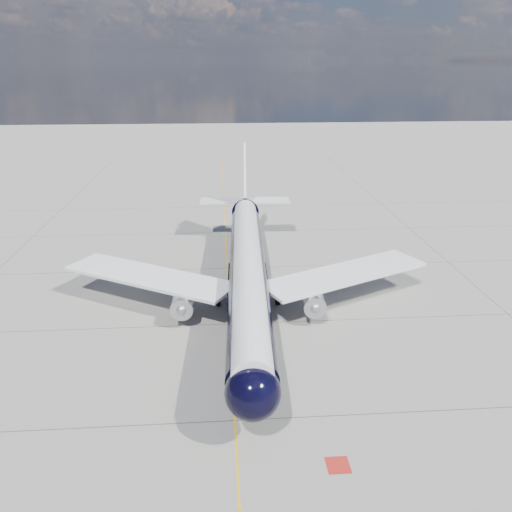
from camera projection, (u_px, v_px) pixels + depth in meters
name	position (u px, v px, depth m)	size (l,w,h in m)	color
ground	(227.00, 255.00, 70.40)	(320.00, 320.00, 0.00)	gray
taxiway_centerline	(227.00, 268.00, 65.75)	(0.16, 160.00, 0.01)	#E7A40C
red_marking	(338.00, 465.00, 33.71)	(1.60, 1.60, 0.01)	maroon
main_airliner	(248.00, 266.00, 54.61)	(41.73, 50.80, 14.68)	black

